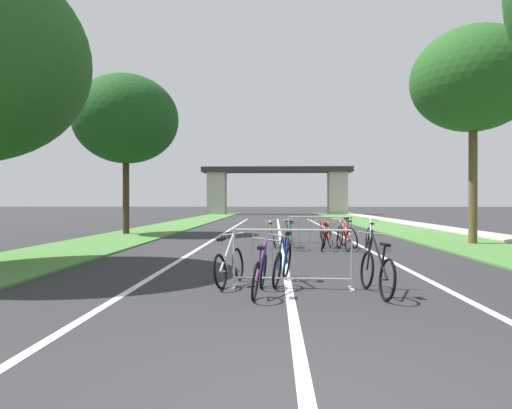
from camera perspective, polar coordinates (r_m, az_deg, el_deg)
grass_verge_left at (r=30.12m, az=-9.86°, el=-2.56°), size 3.34×64.06×0.05m
grass_verge_right at (r=30.22m, az=15.63°, el=-2.55°), size 3.34×64.06×0.05m
sidewalk_path_right at (r=30.92m, az=20.32°, el=-2.47°), size 1.85×64.06×0.08m
lane_stripe_center at (r=21.77m, az=3.08°, el=-3.70°), size 0.14×37.06×0.01m
lane_stripe_right_lane at (r=21.97m, az=10.25°, el=-3.67°), size 0.14×37.06×0.01m
lane_stripe_left_lane at (r=21.91m, az=-4.11°, el=-3.68°), size 0.14×37.06×0.01m
overpass_bridge at (r=56.17m, az=2.68°, el=2.65°), size 18.82×3.12×5.95m
tree_left_pine_near at (r=21.99m, az=-16.37°, el=10.45°), size 4.88×4.88×7.49m
tree_right_cypress_far at (r=18.21m, az=26.13°, el=14.17°), size 4.36×4.36×7.77m
crowd_barrier_nearest at (r=7.88m, az=4.66°, el=-7.03°), size 2.14×0.53×1.05m
crowd_barrier_second at (r=14.86m, az=8.22°, el=-3.59°), size 2.13×0.46×1.05m
bicycle_red_0 at (r=15.36m, az=8.97°, el=-4.10°), size 0.60×1.57×0.97m
bicycle_white_1 at (r=14.61m, az=14.34°, el=-4.18°), size 0.59×1.75×1.02m
bicycle_black_2 at (r=7.64m, az=15.25°, el=-8.37°), size 0.49×1.67×1.01m
bicycle_orange_3 at (r=14.32m, az=8.82°, el=-4.36°), size 0.65×1.72×0.93m
bicycle_purple_4 at (r=7.38m, az=0.51°, el=-8.81°), size 0.48×1.61×0.91m
bicycle_yellow_5 at (r=15.26m, az=2.17°, el=-4.11°), size 0.55×1.67×0.93m
bicycle_teal_6 at (r=15.26m, az=4.32°, el=-4.07°), size 0.43×1.66×0.96m
bicycle_green_7 at (r=14.36m, az=4.22°, el=-4.34°), size 0.43×1.60×0.93m
bicycle_silver_8 at (r=8.33m, az=-3.45°, el=-7.76°), size 0.48×1.70×0.94m
bicycle_blue_9 at (r=8.41m, az=3.46°, el=-7.57°), size 0.46×1.67×0.96m
bicycle_red_10 at (r=14.38m, az=11.26°, el=-4.28°), size 0.49×1.71×0.98m
bicycle_white_11 at (r=15.32m, az=11.61°, el=-3.96°), size 0.72×1.64×1.01m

